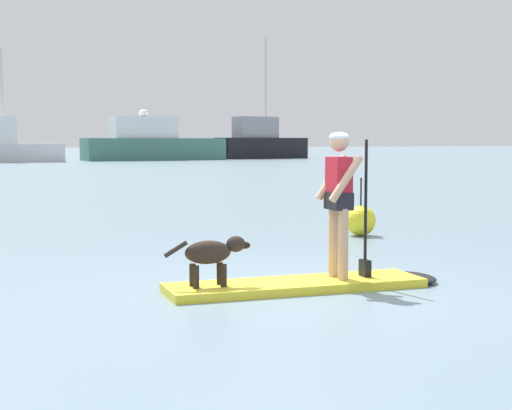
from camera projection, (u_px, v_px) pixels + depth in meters
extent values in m
plane|color=slate|center=(296.00, 289.00, 8.85)|extent=(400.00, 400.00, 0.00)
cube|color=yellow|center=(296.00, 285.00, 8.85)|extent=(3.08, 1.19, 0.10)
ellipsoid|color=black|center=(411.00, 278.00, 9.34)|extent=(0.66, 0.81, 0.10)
cylinder|color=tan|center=(334.00, 242.00, 9.11)|extent=(0.12, 0.12, 0.83)
cylinder|color=tan|center=(343.00, 244.00, 8.86)|extent=(0.12, 0.12, 0.83)
cube|color=black|center=(339.00, 201.00, 8.94)|extent=(0.27, 0.39, 0.20)
cube|color=#B21E2D|center=(339.00, 182.00, 8.93)|extent=(0.25, 0.36, 0.59)
sphere|color=tan|center=(339.00, 142.00, 8.89)|extent=(0.22, 0.22, 0.22)
ellipsoid|color=white|center=(339.00, 137.00, 8.88)|extent=(0.23, 0.23, 0.11)
cylinder|color=tan|center=(332.00, 177.00, 9.10)|extent=(0.43, 0.15, 0.54)
cylinder|color=tan|center=(346.00, 179.00, 8.74)|extent=(0.43, 0.15, 0.54)
cylinder|color=black|center=(366.00, 208.00, 9.07)|extent=(0.04, 0.04, 1.62)
cube|color=black|center=(365.00, 268.00, 9.12)|extent=(0.10, 0.19, 0.20)
ellipsoid|color=#2D231E|center=(208.00, 252.00, 8.47)|extent=(0.55, 0.29, 0.26)
ellipsoid|color=#2D231E|center=(236.00, 244.00, 8.57)|extent=(0.24, 0.19, 0.18)
ellipsoid|color=black|center=(245.00, 245.00, 8.61)|extent=(0.13, 0.10, 0.08)
cylinder|color=#2D231E|center=(176.00, 249.00, 8.35)|extent=(0.27, 0.09, 0.18)
cylinder|color=#2D231E|center=(220.00, 273.00, 8.62)|extent=(0.07, 0.07, 0.25)
cylinder|color=#2D231E|center=(224.00, 276.00, 8.47)|extent=(0.07, 0.07, 0.25)
cylinder|color=#2D231E|center=(192.00, 275.00, 8.52)|extent=(0.07, 0.07, 0.25)
cylinder|color=#2D231E|center=(196.00, 277.00, 8.37)|extent=(0.07, 0.07, 0.25)
cylinder|color=silver|center=(2.00, 97.00, 62.43)|extent=(0.20, 0.20, 7.63)
cube|color=#3F7266|center=(154.00, 149.00, 69.54)|extent=(12.72, 3.84, 1.97)
cube|color=silver|center=(144.00, 128.00, 68.96)|extent=(5.75, 2.78, 1.92)
ellipsoid|color=white|center=(144.00, 113.00, 68.85)|extent=(0.90, 0.90, 0.60)
cube|color=black|center=(262.00, 148.00, 76.05)|extent=(9.30, 3.64, 2.04)
cube|color=gray|center=(255.00, 127.00, 75.57)|extent=(4.25, 2.52, 2.05)
cylinder|color=silver|center=(266.00, 88.00, 75.77)|extent=(0.20, 0.20, 9.68)
cylinder|color=silver|center=(255.00, 126.00, 75.56)|extent=(3.19, 0.39, 0.14)
sphere|color=yellow|center=(361.00, 221.00, 13.86)|extent=(0.55, 0.55, 0.55)
cylinder|color=black|center=(361.00, 192.00, 13.82)|extent=(0.03, 0.03, 0.50)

